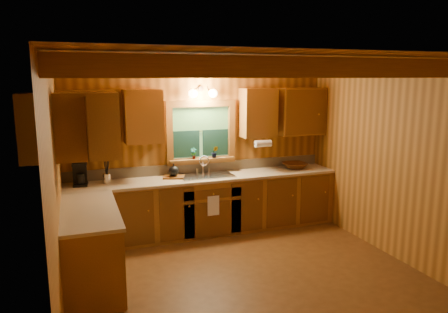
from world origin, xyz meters
name	(u,v)px	position (x,y,z in m)	size (l,w,h in m)	color
room	(247,172)	(0.00, 0.00, 1.30)	(4.20, 4.20, 4.20)	#5B3616
ceiling_beams	(248,70)	(0.00, 0.00, 2.49)	(4.20, 2.54, 0.18)	brown
base_cabinets	(181,215)	(-0.49, 1.28, 0.43)	(4.20, 2.22, 0.86)	brown
countertop	(181,185)	(-0.48, 1.29, 0.88)	(4.20, 2.24, 0.04)	tan
backsplash	(201,167)	(0.00, 1.89, 0.98)	(4.20, 0.02, 0.16)	tan
dishwasher_panel	(117,238)	(-1.47, 0.68, 0.43)	(0.02, 0.60, 0.80)	white
upper_cabinets	(172,118)	(-0.56, 1.42, 1.84)	(4.19, 1.77, 0.78)	brown
window	(201,134)	(0.00, 1.87, 1.53)	(1.12, 0.08, 1.00)	brown
window_sill	(202,160)	(0.00, 1.82, 1.12)	(1.06, 0.14, 0.04)	brown
wall_sconce	(203,93)	(0.00, 1.75, 2.16)	(0.45, 0.21, 0.17)	black
paper_towel_roll	(263,144)	(0.92, 1.53, 1.37)	(0.11, 0.11, 0.27)	white
dish_towel	(213,206)	(0.00, 1.26, 0.52)	(0.18, 0.01, 0.30)	white
sink	(206,179)	(0.00, 1.60, 0.86)	(0.82, 0.48, 0.43)	silver
coffee_maker	(80,174)	(-1.85, 1.68, 1.07)	(0.19, 0.24, 0.34)	black
utensil_crock	(107,178)	(-1.49, 1.66, 0.98)	(0.11, 0.11, 0.32)	silver
cutting_board	(174,177)	(-0.50, 1.65, 0.91)	(0.31, 0.22, 0.03)	brown
teakettle	(174,171)	(-0.50, 1.65, 1.01)	(0.16, 0.16, 0.20)	black
wicker_basket	(295,166)	(1.56, 1.63, 0.95)	(0.40, 0.40, 0.10)	#48230C
potted_plant_left	(194,153)	(-0.14, 1.80, 1.23)	(0.10, 0.06, 0.18)	brown
potted_plant_right	(215,152)	(0.20, 1.79, 1.24)	(0.10, 0.08, 0.19)	brown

